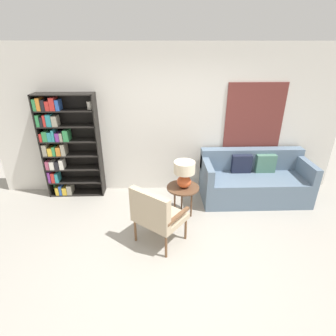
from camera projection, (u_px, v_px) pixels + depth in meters
ground_plane at (174, 260)px, 3.53m from camera, size 14.00×14.00×0.00m
wall_back at (171, 122)px, 4.80m from camera, size 6.40×0.08×2.70m
bookshelf at (64, 145)px, 4.73m from camera, size 1.02×0.30×1.91m
armchair at (155, 213)px, 3.60m from camera, size 0.85×0.84×0.90m
couch at (253, 181)px, 4.87m from camera, size 1.91×0.85×0.88m
side_table at (183, 190)px, 4.31m from camera, size 0.53×0.53×0.53m
table_lamp at (184, 172)px, 4.17m from camera, size 0.34×0.34×0.45m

